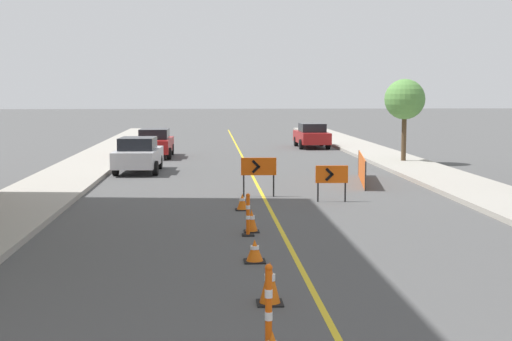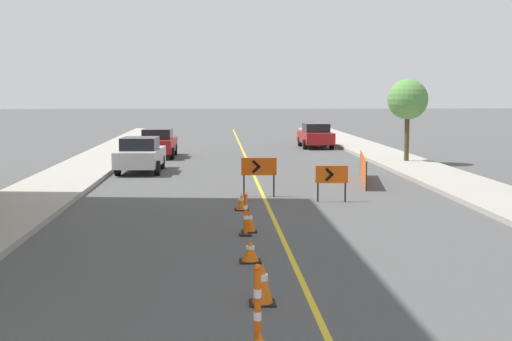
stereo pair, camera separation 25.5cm
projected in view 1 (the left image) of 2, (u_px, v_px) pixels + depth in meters
lane_stripe at (247, 165)px, 35.38m from camera, size 0.12×65.90×0.01m
sidewalk_left at (89, 164)px, 34.85m from camera, size 2.96×65.90×0.17m
sidewalk_right at (400, 162)px, 35.88m from camera, size 2.96×65.90×0.17m
traffic_cone_third at (270, 283)px, 12.18m from camera, size 0.45×0.45×0.74m
traffic_cone_fourth at (255, 251)px, 15.21m from camera, size 0.46×0.46×0.49m
traffic_cone_fifth at (252, 221)px, 18.45m from camera, size 0.40×0.40×0.60m
traffic_cone_farthest at (242, 202)px, 21.87m from camera, size 0.43×0.43×0.52m
delineator_post_front at (269, 316)px, 9.76m from camera, size 0.31×0.31×1.29m
delineator_post_rear at (248, 218)px, 17.96m from camera, size 0.31×0.31×1.08m
arrow_barricade_primary at (259, 168)px, 24.59m from camera, size 1.22×0.10×1.36m
arrow_barricade_secondary at (332, 176)px, 23.48m from camera, size 1.07×0.11×1.20m
safety_mesh_fence at (362, 169)px, 28.48m from camera, size 0.84×4.93×1.10m
parked_car_curb_near at (138, 155)px, 32.08m from camera, size 1.99×4.38×1.59m
parked_car_curb_mid at (155, 143)px, 39.38m from camera, size 1.95×4.34×1.59m
parked_car_curb_far at (312, 135)px, 46.20m from camera, size 1.95×4.35×1.59m
street_tree_right_near at (405, 100)px, 35.53m from camera, size 2.02×2.02×4.09m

